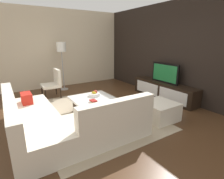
# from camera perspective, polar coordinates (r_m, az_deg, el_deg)

# --- Properties ---
(ground_plane) EXTENTS (14.00, 14.00, 0.00)m
(ground_plane) POSITION_cam_1_polar(r_m,az_deg,el_deg) (4.24, -6.33, -8.46)
(ground_plane) COLOR #4C301C
(feature_wall_back) EXTENTS (6.40, 0.12, 2.80)m
(feature_wall_back) POSITION_cam_1_polar(r_m,az_deg,el_deg) (5.59, 19.40, 11.56)
(feature_wall_back) COLOR black
(feature_wall_back) RESTS_ON ground
(side_wall_left) EXTENTS (0.12, 5.20, 2.80)m
(side_wall_left) POSITION_cam_1_polar(r_m,az_deg,el_deg) (6.95, -17.18, 12.45)
(side_wall_left) COLOR beige
(side_wall_left) RESTS_ON ground
(area_rug) EXTENTS (3.36, 2.45, 0.01)m
(area_rug) POSITION_cam_1_polar(r_m,az_deg,el_deg) (4.32, -6.92, -7.92)
(area_rug) COLOR tan
(area_rug) RESTS_ON ground
(media_console) EXTENTS (2.17, 0.44, 0.50)m
(media_console) POSITION_cam_1_polar(r_m,az_deg,el_deg) (5.55, 16.35, -0.30)
(media_console) COLOR black
(media_console) RESTS_ON ground
(television) EXTENTS (0.96, 0.06, 0.58)m
(television) POSITION_cam_1_polar(r_m,az_deg,el_deg) (5.43, 16.79, 5.15)
(television) COLOR black
(television) RESTS_ON media_console
(sectional_couch) EXTENTS (2.37, 2.28, 0.81)m
(sectional_couch) POSITION_cam_1_polar(r_m,az_deg,el_deg) (3.41, -16.49, -10.16)
(sectional_couch) COLOR beige
(sectional_couch) RESTS_ON ground
(coffee_table) EXTENTS (1.07, 0.96, 0.38)m
(coffee_table) POSITION_cam_1_polar(r_m,az_deg,el_deg) (4.28, -5.80, -5.25)
(coffee_table) COLOR black
(coffee_table) RESTS_ON ground
(accent_chair_near) EXTENTS (0.56, 0.52, 0.87)m
(accent_chair_near) POSITION_cam_1_polar(r_m,az_deg,el_deg) (5.70, -18.44, 2.41)
(accent_chair_near) COLOR black
(accent_chair_near) RESTS_ON ground
(floor_lamp) EXTENTS (0.31, 0.31, 1.66)m
(floor_lamp) POSITION_cam_1_polar(r_m,az_deg,el_deg) (6.36, -16.10, 12.20)
(floor_lamp) COLOR #A5A5AA
(floor_lamp) RESTS_ON ground
(ottoman) EXTENTS (0.70, 0.70, 0.40)m
(ottoman) POSITION_cam_1_polar(r_m,az_deg,el_deg) (4.11, 15.00, -6.69)
(ottoman) COLOR beige
(ottoman) RESTS_ON ground
(fruit_bowl) EXTENTS (0.28, 0.28, 0.14)m
(fruit_bowl) POSITION_cam_1_polar(r_m,az_deg,el_deg) (4.41, -5.73, -1.51)
(fruit_bowl) COLOR silver
(fruit_bowl) RESTS_ON coffee_table
(book_stack) EXTENTS (0.17, 0.13, 0.06)m
(book_stack) POSITION_cam_1_polar(r_m,az_deg,el_deg) (3.98, -6.10, -3.75)
(book_stack) COLOR #CCB78C
(book_stack) RESTS_ON coffee_table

